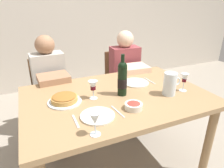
{
  "coord_description": "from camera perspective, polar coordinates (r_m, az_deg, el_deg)",
  "views": [
    {
      "loc": [
        -0.63,
        -1.33,
        1.48
      ],
      "look_at": [
        -0.0,
        0.09,
        0.82
      ],
      "focal_mm": 31.75,
      "sensor_mm": 36.0,
      "label": 1
    }
  ],
  "objects": [
    {
      "name": "ground_plane",
      "position": [
        2.09,
        1.22,
        -22.13
      ],
      "size": [
        8.0,
        8.0,
        0.0
      ],
      "primitive_type": "plane",
      "color": "gray"
    },
    {
      "name": "back_wall",
      "position": [
        3.62,
        -14.63,
        21.04
      ],
      "size": [
        8.0,
        0.1,
        2.8
      ],
      "primitive_type": "cube",
      "color": "beige",
      "rests_on": "ground"
    },
    {
      "name": "dining_table",
      "position": [
        1.69,
        1.41,
        -5.91
      ],
      "size": [
        1.5,
        1.0,
        0.76
      ],
      "color": "#9E7A51",
      "rests_on": "ground"
    },
    {
      "name": "wine_bottle",
      "position": [
        1.59,
        2.99,
        1.59
      ],
      "size": [
        0.08,
        0.08,
        0.34
      ],
      "color": "black",
      "rests_on": "dining_table"
    },
    {
      "name": "water_pitcher",
      "position": [
        1.68,
        16.3,
        -0.31
      ],
      "size": [
        0.16,
        0.11,
        0.19
      ],
      "color": "silver",
      "rests_on": "dining_table"
    },
    {
      "name": "baked_tart",
      "position": [
        1.56,
        -13.53,
        -4.2
      ],
      "size": [
        0.26,
        0.26,
        0.06
      ],
      "color": "silver",
      "rests_on": "dining_table"
    },
    {
      "name": "salad_bowl",
      "position": [
        1.43,
        6.24,
        -6.18
      ],
      "size": [
        0.13,
        0.13,
        0.05
      ],
      "color": "silver",
      "rests_on": "dining_table"
    },
    {
      "name": "wine_glass_left_diner",
      "position": [
        1.78,
        20.14,
        1.41
      ],
      "size": [
        0.06,
        0.06,
        0.16
      ],
      "color": "silver",
      "rests_on": "dining_table"
    },
    {
      "name": "wine_glass_right_diner",
      "position": [
        1.55,
        -5.5,
        -0.65
      ],
      "size": [
        0.07,
        0.07,
        0.15
      ],
      "color": "silver",
      "rests_on": "dining_table"
    },
    {
      "name": "wine_glass_centre",
      "position": [
        1.14,
        -4.96,
        -10.2
      ],
      "size": [
        0.06,
        0.06,
        0.15
      ],
      "color": "silver",
      "rests_on": "dining_table"
    },
    {
      "name": "dinner_plate_left_setting",
      "position": [
        1.88,
        6.9,
        0.39
      ],
      "size": [
        0.24,
        0.24,
        0.01
      ],
      "primitive_type": "cylinder",
      "color": "silver",
      "rests_on": "dining_table"
    },
    {
      "name": "dinner_plate_right_setting",
      "position": [
        1.35,
        -4.19,
        -9.1
      ],
      "size": [
        0.23,
        0.23,
        0.01
      ],
      "primitive_type": "cylinder",
      "color": "silver",
      "rests_on": "dining_table"
    },
    {
      "name": "fork_left_setting",
      "position": [
        1.81,
        2.78,
        -0.45
      ],
      "size": [
        0.03,
        0.16,
        0.0
      ],
      "primitive_type": "cube",
      "rotation": [
        0.0,
        0.0,
        1.46
      ],
      "color": "silver",
      "rests_on": "dining_table"
    },
    {
      "name": "knife_left_setting",
      "position": [
        1.95,
        10.7,
        0.97
      ],
      "size": [
        0.02,
        0.18,
        0.0
      ],
      "primitive_type": "cube",
      "rotation": [
        0.0,
        0.0,
        1.61
      ],
      "color": "silver",
      "rests_on": "dining_table"
    },
    {
      "name": "knife_right_setting",
      "position": [
        1.4,
        1.65,
        -7.93
      ],
      "size": [
        0.03,
        0.18,
        0.0
      ],
      "primitive_type": "cube",
      "rotation": [
        0.0,
        0.0,
        1.67
      ],
      "color": "silver",
      "rests_on": "dining_table"
    },
    {
      "name": "spoon_right_setting",
      "position": [
        1.32,
        -10.42,
        -10.5
      ],
      "size": [
        0.01,
        0.16,
        0.0
      ],
      "primitive_type": "cube",
      "rotation": [
        0.0,
        0.0,
        1.57
      ],
      "color": "silver",
      "rests_on": "dining_table"
    },
    {
      "name": "chair_left",
      "position": [
        2.47,
        -17.56,
        -1.7
      ],
      "size": [
        0.42,
        0.42,
        0.87
      ],
      "rotation": [
        0.0,
        0.0,
        3.2
      ],
      "color": "brown",
      "rests_on": "ground"
    },
    {
      "name": "diner_left",
      "position": [
        2.2,
        -16.86,
        -1.19
      ],
      "size": [
        0.35,
        0.52,
        1.16
      ],
      "rotation": [
        0.0,
        0.0,
        3.2
      ],
      "color": "#B7B2A8",
      "rests_on": "ground"
    },
    {
      "name": "chair_right",
      "position": [
        2.64,
        2.43,
        1.09
      ],
      "size": [
        0.43,
        0.43,
        0.87
      ],
      "rotation": [
        0.0,
        0.0,
        3.07
      ],
      "color": "brown",
      "rests_on": "ground"
    },
    {
      "name": "diner_right",
      "position": [
        2.4,
        4.62,
        1.76
      ],
      "size": [
        0.36,
        0.52,
        1.16
      ],
      "rotation": [
        0.0,
        0.0,
        3.07
      ],
      "color": "#8E3D42",
      "rests_on": "ground"
    }
  ]
}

